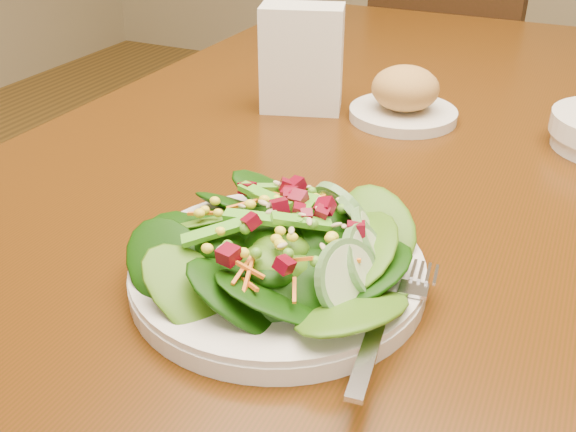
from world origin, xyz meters
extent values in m
cube|color=#431F08|center=(0.00, 0.00, 0.73)|extent=(0.90, 1.40, 0.04)
cylinder|color=#321A0F|center=(-0.39, 0.64, 0.35)|extent=(0.07, 0.07, 0.71)
cube|color=#321A0F|center=(-0.14, 1.16, 0.46)|extent=(0.53, 0.53, 0.04)
cylinder|color=#321A0F|center=(0.09, 1.31, 0.22)|extent=(0.04, 0.04, 0.44)
cylinder|color=#321A0F|center=(-0.29, 1.39, 0.22)|extent=(0.04, 0.04, 0.44)
cylinder|color=#321A0F|center=(0.01, 0.93, 0.22)|extent=(0.04, 0.04, 0.44)
cylinder|color=#321A0F|center=(-0.37, 1.02, 0.22)|extent=(0.04, 0.04, 0.44)
cube|color=#321A0F|center=(-0.19, 0.95, 0.72)|extent=(0.42, 0.12, 0.49)
cylinder|color=silver|center=(-0.01, -0.36, 0.76)|extent=(0.25, 0.25, 0.02)
ellipsoid|color=black|center=(-0.01, -0.36, 0.78)|extent=(0.17, 0.17, 0.04)
cube|color=silver|center=(0.09, -0.39, 0.77)|extent=(0.05, 0.18, 0.01)
cylinder|color=silver|center=(-0.02, 0.05, 0.76)|extent=(0.14, 0.14, 0.01)
ellipsoid|color=#B68D44|center=(-0.02, 0.05, 0.79)|extent=(0.09, 0.09, 0.06)
cube|color=white|center=(-0.16, 0.03, 0.82)|extent=(0.12, 0.09, 0.14)
cube|color=white|center=(-0.16, 0.03, 0.83)|extent=(0.10, 0.07, 0.12)
camera|label=1|loc=(0.19, -0.75, 1.07)|focal=40.00mm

